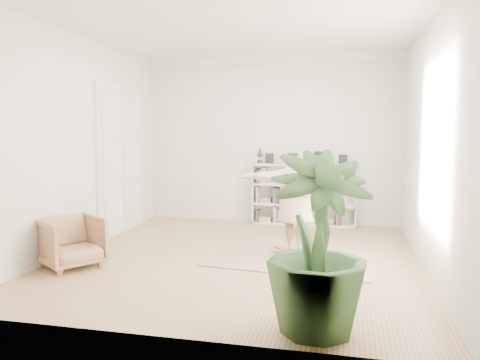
# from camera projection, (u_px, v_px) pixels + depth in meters

# --- Properties ---
(floor) EXTENTS (6.00, 6.00, 0.00)m
(floor) POSITION_uv_depth(u_px,v_px,m) (240.00, 257.00, 7.44)
(floor) COLOR #8D6949
(floor) RESTS_ON ground
(room_shell) EXTENTS (6.00, 6.00, 6.00)m
(room_shell) POSITION_uv_depth(u_px,v_px,m) (271.00, 59.00, 9.92)
(room_shell) COLOR silver
(room_shell) RESTS_ON floor
(doors) EXTENTS (0.09, 1.78, 2.92)m
(doors) POSITION_uv_depth(u_px,v_px,m) (120.00, 161.00, 9.15)
(doors) COLOR white
(doors) RESTS_ON floor
(bookshelf) EXTENTS (2.20, 0.35, 1.64)m
(bookshelf) POSITION_uv_depth(u_px,v_px,m) (303.00, 195.00, 9.94)
(bookshelf) COLOR silver
(bookshelf) RESTS_ON floor
(armchair) EXTENTS (1.12, 1.12, 0.75)m
(armchair) POSITION_uv_depth(u_px,v_px,m) (71.00, 242.00, 6.86)
(armchair) COLOR tan
(armchair) RESTS_ON floor
(rug) EXTENTS (2.70, 2.26, 0.02)m
(rug) POSITION_uv_depth(u_px,v_px,m) (295.00, 256.00, 7.46)
(rug) COLOR tan
(rug) RESTS_ON floor
(rocker_board) EXTENTS (0.53, 0.35, 0.11)m
(rocker_board) POSITION_uv_depth(u_px,v_px,m) (295.00, 252.00, 7.45)
(rocker_board) COLOR brown
(rocker_board) RESTS_ON rug
(person) EXTENTS (1.91, 0.70, 1.52)m
(person) POSITION_uv_depth(u_px,v_px,m) (296.00, 202.00, 7.37)
(person) COLOR beige
(person) RESTS_ON rocker_board
(houseplant) EXTENTS (1.33, 1.33, 1.81)m
(houseplant) POSITION_uv_depth(u_px,v_px,m) (318.00, 243.00, 4.57)
(houseplant) COLOR #2F5028
(houseplant) RESTS_ON floor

